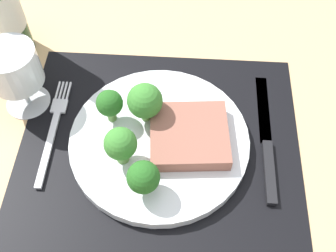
% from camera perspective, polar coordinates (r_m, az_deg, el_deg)
% --- Properties ---
extents(ground_plane, '(1.40, 1.10, 0.03)m').
position_cam_1_polar(ground_plane, '(0.63, -1.16, -3.31)').
color(ground_plane, tan).
extents(placemat, '(0.42, 0.36, 0.00)m').
position_cam_1_polar(placemat, '(0.62, -1.19, -2.53)').
color(placemat, black).
rests_on(placemat, ground_plane).
extents(plate, '(0.26, 0.26, 0.02)m').
position_cam_1_polar(plate, '(0.61, -1.20, -2.06)').
color(plate, silver).
rests_on(plate, placemat).
extents(steak, '(0.12, 0.11, 0.02)m').
position_cam_1_polar(steak, '(0.59, 2.92, -1.60)').
color(steak, '#8C5647').
rests_on(steak, plate).
extents(broccoli_near_fork, '(0.04, 0.04, 0.06)m').
position_cam_1_polar(broccoli_near_fork, '(0.60, -8.04, 3.04)').
color(broccoli_near_fork, '#5B8942').
rests_on(broccoli_near_fork, plate).
extents(broccoli_front_edge, '(0.05, 0.05, 0.06)m').
position_cam_1_polar(broccoli_front_edge, '(0.56, -6.54, -2.54)').
color(broccoli_front_edge, '#5B8942').
rests_on(broccoli_front_edge, plate).
extents(broccoli_near_steak, '(0.05, 0.05, 0.07)m').
position_cam_1_polar(broccoli_near_steak, '(0.59, -3.20, 3.44)').
color(broccoli_near_steak, '#6B994C').
rests_on(broccoli_near_steak, plate).
extents(broccoli_center, '(0.04, 0.04, 0.06)m').
position_cam_1_polar(broccoli_center, '(0.53, -3.41, -7.09)').
color(broccoli_center, '#6B994C').
rests_on(broccoli_center, plate).
extents(fork, '(0.02, 0.19, 0.01)m').
position_cam_1_polar(fork, '(0.65, -15.51, -0.42)').
color(fork, silver).
rests_on(fork, placemat).
extents(knife, '(0.02, 0.23, 0.01)m').
position_cam_1_polar(knife, '(0.63, 13.47, -2.62)').
color(knife, black).
rests_on(knife, placemat).
extents(wine_glass, '(0.08, 0.08, 0.11)m').
position_cam_1_polar(wine_glass, '(0.65, -20.41, 7.23)').
color(wine_glass, silver).
rests_on(wine_glass, ground_plane).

